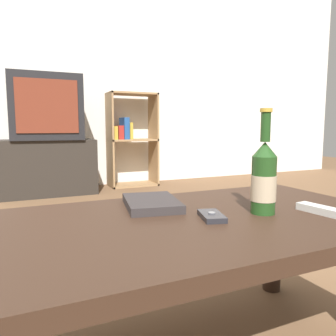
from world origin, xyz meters
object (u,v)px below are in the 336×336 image
at_px(cell_phone, 212,216).
at_px(table_book, 151,203).
at_px(beer_bottle, 264,178).
at_px(remote_control, 329,212).
at_px(tv_stand, 48,167).
at_px(bookshelf, 130,138).
at_px(television, 45,108).

height_order(cell_phone, table_book, table_book).
bearing_deg(table_book, cell_phone, -51.88).
bearing_deg(beer_bottle, remote_control, -32.40).
xyz_separation_m(tv_stand, remote_control, (0.51, -2.84, 0.16)).
bearing_deg(bookshelf, remote_control, -97.40).
xyz_separation_m(bookshelf, cell_phone, (-0.69, -2.84, -0.12)).
height_order(television, table_book, television).
xyz_separation_m(television, cell_phone, (0.20, -2.73, -0.42)).
bearing_deg(bookshelf, television, -173.04).
distance_m(bookshelf, beer_bottle, 2.90).
height_order(bookshelf, beer_bottle, bookshelf).
height_order(remote_control, table_book, table_book).
relative_size(tv_stand, remote_control, 4.80).
xyz_separation_m(cell_phone, remote_control, (0.30, -0.10, 0.00)).
xyz_separation_m(tv_stand, bookshelf, (0.89, 0.10, 0.28)).
bearing_deg(television, table_book, -87.61).
bearing_deg(remote_control, tv_stand, 93.47).
bearing_deg(television, tv_stand, 90.00).
relative_size(tv_stand, table_book, 3.72).
bearing_deg(cell_phone, remote_control, -3.15).
bearing_deg(table_book, remote_control, -25.16).
height_order(tv_stand, television, television).
bearing_deg(tv_stand, television, -90.00).
distance_m(cell_phone, remote_control, 0.32).
xyz_separation_m(cell_phone, table_book, (-0.10, 0.18, 0.00)).
bearing_deg(beer_bottle, bookshelf, 79.48).
relative_size(cell_phone, remote_control, 0.60).
bearing_deg(remote_control, beer_bottle, 140.95).
relative_size(beer_bottle, table_book, 1.19).
xyz_separation_m(beer_bottle, remote_control, (0.15, -0.09, -0.09)).
relative_size(television, remote_control, 3.50).
distance_m(bookshelf, cell_phone, 2.93).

